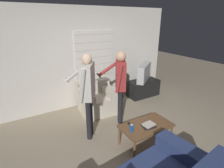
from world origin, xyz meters
The scene contains 12 objects.
ground_plane centered at (0.00, 0.00, 0.00)m, with size 16.00×16.00×0.00m, color gray.
wall_back centered at (0.01, 2.03, 1.28)m, with size 5.20×0.08×2.55m.
armchair_beige centered at (0.07, 1.46, 0.31)m, with size 0.92×0.86×0.75m.
coffee_table centered at (0.29, -0.17, 0.37)m, with size 0.95×0.54×0.41m.
tv_stand centered at (1.71, 1.59, 0.25)m, with size 0.96×0.47×0.49m.
tv centered at (1.71, 1.60, 0.74)m, with size 0.80×0.65×0.50m.
person_left_standing centered at (-0.52, 0.58, 1.07)m, with size 0.52×0.78×1.69m.
person_right_standing centered at (0.29, 0.72, 1.02)m, with size 0.54×0.68×1.63m.
book_stack centered at (0.29, -0.24, 0.44)m, with size 0.26×0.21×0.06m.
soda_can centered at (-0.05, -0.18, 0.47)m, with size 0.07×0.07×0.13m.
spare_remote centered at (0.03, -0.03, 0.42)m, with size 0.05×0.13×0.02m.
floor_fan centered at (0.78, 1.49, 0.15)m, with size 0.27×0.20×0.34m.
Camera 1 is at (-1.64, -2.22, 2.24)m, focal length 28.00 mm.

